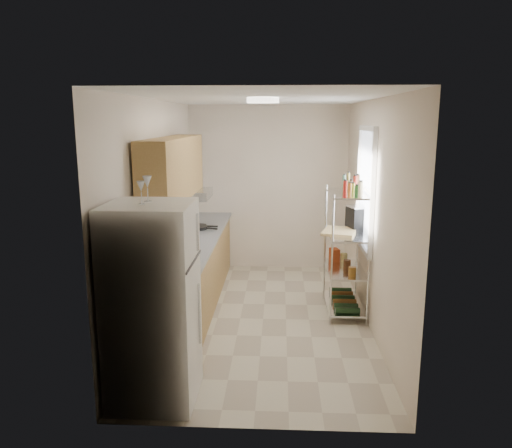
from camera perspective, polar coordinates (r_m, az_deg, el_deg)
The scene contains 16 objects.
room at distance 5.79m, azimuth 0.86°, elevation 1.18°, with size 2.52×4.42×2.62m.
counter_run at distance 6.51m, azimuth -7.18°, elevation -5.38°, with size 0.63×3.51×0.90m.
upper_cabinets at distance 5.94m, azimuth -9.38°, elevation 6.27°, with size 0.33×2.20×0.72m, color #A47F46.
range_hood at distance 6.76m, azimuth -7.40°, elevation 3.41°, with size 0.50×0.60×0.12m, color #B7BABC.
window at distance 6.18m, azimuth 12.43°, elevation 3.93°, with size 0.06×1.00×1.46m, color white.
bakers_rack at distance 6.17m, azimuth 10.32°, elevation -0.16°, with size 0.45×0.90×1.73m.
ceiling_dome at distance 5.39m, azimuth 0.79°, elevation 13.96°, with size 0.34×0.34×0.06m, color white.
refrigerator at distance 4.32m, azimuth -11.72°, elevation -8.94°, with size 0.70×0.70×1.71m, color silver.
wine_glass_a at distance 4.17m, azimuth -12.30°, elevation 3.94°, with size 0.08×0.08×0.21m, color silver, non-canonical shape.
wine_glass_b at distance 4.05m, azimuth -12.98°, elevation 3.50°, with size 0.07×0.07×0.19m, color silver, non-canonical shape.
rice_cooker at distance 6.21m, azimuth -7.75°, elevation -0.96°, with size 0.26×0.26×0.21m, color white.
frying_pan_large at distance 6.86m, azimuth -6.59°, elevation -0.42°, with size 0.24×0.24×0.04m, color black.
frying_pan_small at distance 6.96m, azimuth -6.52°, elevation -0.26°, with size 0.21×0.21×0.04m, color black.
cutting_board at distance 6.19m, azimuth 9.52°, elevation -0.85°, with size 0.38×0.49×0.03m, color tan.
espresso_machine at distance 6.37m, azimuth 11.37°, elevation 0.70°, with size 0.18×0.26×0.31m, color black.
storage_bag at distance 6.59m, azimuth 8.94°, elevation -3.50°, with size 0.10×0.14×0.17m, color #963412.
Camera 1 is at (0.19, -5.68, 2.37)m, focal length 35.00 mm.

